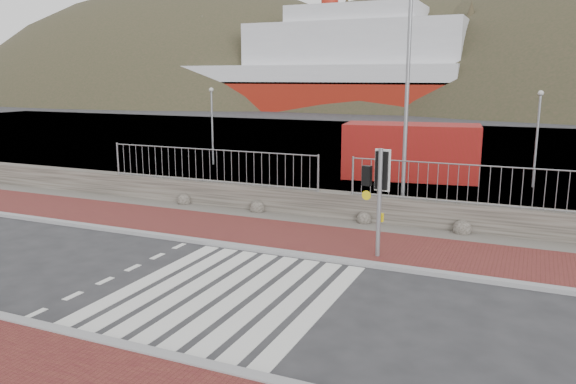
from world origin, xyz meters
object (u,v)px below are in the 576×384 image
at_px(traffic_signal_far, 378,180).
at_px(ferry, 312,72).
at_px(streetlight, 410,93).
at_px(shipping_container, 411,151).

bearing_deg(traffic_signal_far, ferry, -58.72).
distance_m(traffic_signal_far, streetlight, 4.84).
bearing_deg(traffic_signal_far, shipping_container, -73.80).
distance_m(ferry, traffic_signal_far, 69.74).
xyz_separation_m(ferry, shipping_container, (25.33, -51.95, -4.09)).
height_order(ferry, traffic_signal_far, ferry).
bearing_deg(streetlight, shipping_container, 118.71).
bearing_deg(streetlight, ferry, 132.19).
distance_m(ferry, shipping_container, 57.94).
height_order(ferry, shipping_container, ferry).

